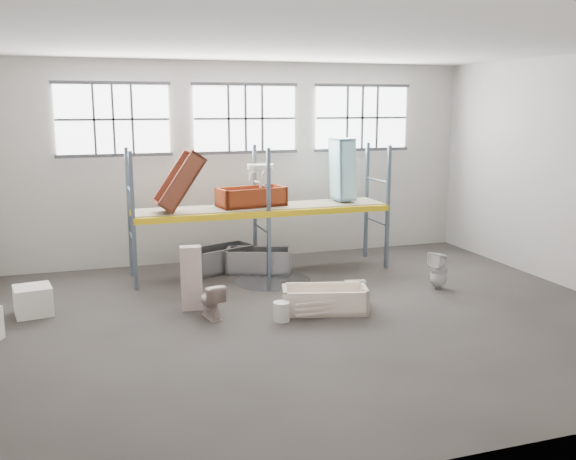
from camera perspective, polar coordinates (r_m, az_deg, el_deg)
name	(u,v)px	position (r m, az deg, el deg)	size (l,w,h in m)	color
floor	(313,320)	(11.95, 2.27, -8.18)	(12.00, 10.00, 0.10)	#463F3C
ceiling	(315,39)	(11.32, 2.48, 16.95)	(12.00, 10.00, 0.10)	silver
wall_back	(245,162)	(16.16, -3.95, 6.18)	(12.00, 0.10, 5.00)	#ADA9A1
wall_front	(481,243)	(6.92, 17.17, -1.17)	(12.00, 0.10, 5.00)	#ACA79F
window_left	(113,119)	(15.51, -15.61, 9.66)	(2.60, 0.04, 1.60)	white
window_mid	(245,119)	(15.99, -3.91, 10.08)	(2.60, 0.04, 1.60)	white
window_right	(362,118)	(17.06, 6.72, 10.10)	(2.60, 0.04, 1.60)	white
rack_upright_la	(133,222)	(13.70, -13.88, 0.73)	(0.08, 0.08, 3.00)	slate
rack_upright_lb	(129,213)	(14.88, -14.25, 1.54)	(0.08, 0.08, 3.00)	slate
rack_upright_ma	(269,214)	(14.23, -1.76, 1.45)	(0.08, 0.08, 3.00)	slate
rack_upright_mb	(255,206)	(15.37, -3.03, 2.17)	(0.08, 0.08, 3.00)	slate
rack_upright_ra	(388,208)	(15.34, 9.06, 2.03)	(0.08, 0.08, 3.00)	slate
rack_upright_rb	(366,201)	(16.40, 7.15, 2.68)	(0.08, 0.08, 3.00)	slate
rack_beam_front	(269,214)	(14.23, -1.76, 1.45)	(6.00, 0.10, 0.14)	yellow
rack_beam_back	(255,206)	(15.37, -3.03, 2.17)	(6.00, 0.10, 0.14)	yellow
shelf_deck	(262,207)	(14.78, -2.42, 2.13)	(5.90, 1.10, 0.03)	gray
wet_patch	(272,280)	(14.37, -1.50, -4.58)	(1.80, 1.80, 0.00)	black
bathtub_beige	(325,299)	(12.22, 3.36, -6.31)	(1.63, 0.77, 0.48)	#F8E3CE
cistern_spare	(355,290)	(12.70, 6.11, -5.49)	(0.41, 0.20, 0.39)	#C3B0A0
sink_in_tub	(335,298)	(12.59, 4.27, -6.18)	(0.48, 0.48, 0.16)	beige
toilet_beige	(211,301)	(11.90, -7.01, -6.39)	(0.37, 0.66, 0.67)	beige
cistern_tall	(191,278)	(12.37, -8.80, -4.33)	(0.41, 0.26, 1.26)	beige
toilet_white	(439,270)	(14.03, 13.53, -3.58)	(0.37, 0.37, 0.81)	white
steel_tub_left	(221,259)	(15.19, -6.16, -2.62)	(1.62, 0.76, 0.59)	#939599
steel_tub_right	(259,261)	(15.00, -2.67, -2.80)	(1.54, 0.72, 0.56)	#B2B4BA
rust_tub_flat	(251,197)	(14.75, -3.35, 3.04)	(1.56, 0.73, 0.44)	maroon
rust_tub_tilted	(179,181)	(14.08, -9.87, 4.45)	(1.41, 0.66, 0.40)	brown
sink_on_shelf	(261,186)	(14.53, -2.51, 4.02)	(0.63, 0.48, 0.55)	white
blue_tub_upright	(342,169)	(15.46, 4.97, 5.55)	(1.50, 0.70, 0.42)	#A5E7F5
bucket	(282,311)	(11.69, -0.59, -7.42)	(0.31, 0.31, 0.36)	silver
carton_far	(33,300)	(12.96, -22.16, -5.95)	(0.66, 0.66, 0.55)	white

